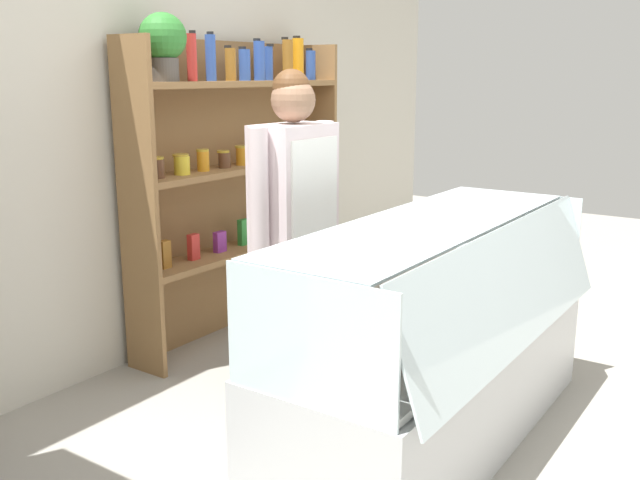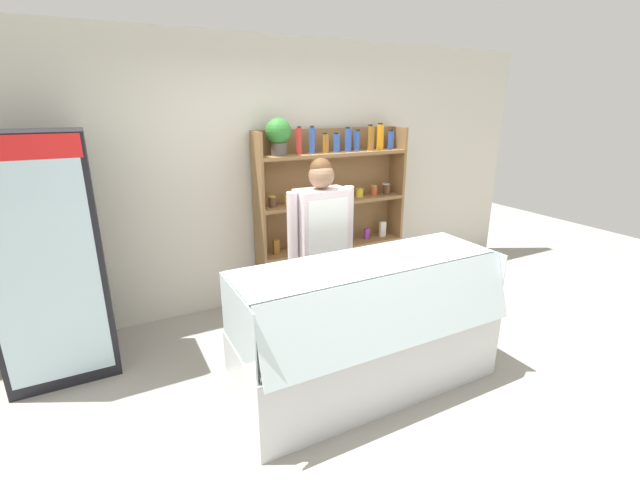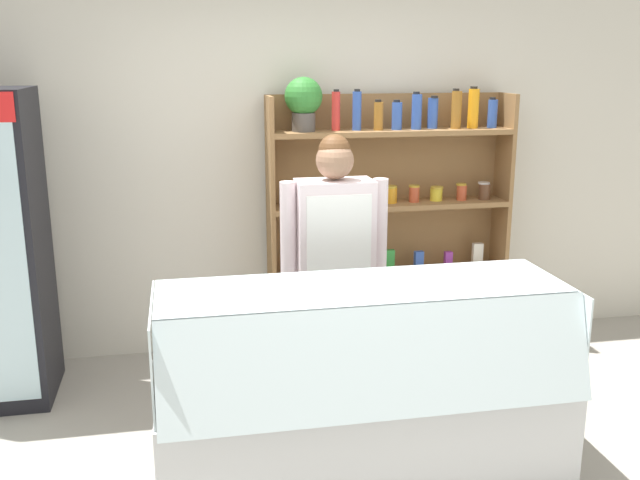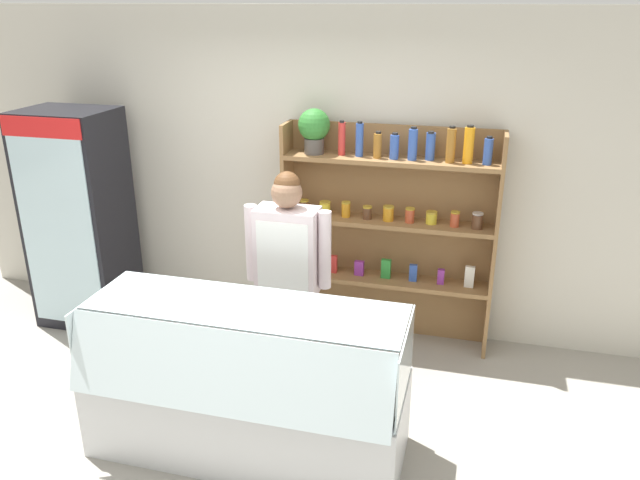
% 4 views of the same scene
% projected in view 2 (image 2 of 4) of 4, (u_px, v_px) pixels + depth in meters
% --- Properties ---
extents(ground_plane, '(12.00, 12.00, 0.00)m').
position_uv_depth(ground_plane, '(365.00, 393.00, 3.20)').
color(ground_plane, gray).
extents(back_wall, '(6.80, 0.10, 2.70)m').
position_uv_depth(back_wall, '(265.00, 176.00, 4.44)').
color(back_wall, beige).
rests_on(back_wall, ground).
extents(drinks_fridge, '(0.76, 0.61, 1.89)m').
position_uv_depth(drinks_fridge, '(47.00, 260.00, 3.22)').
color(drinks_fridge, black).
rests_on(drinks_fridge, ground).
extents(shelving_unit, '(1.72, 0.29, 1.94)m').
position_uv_depth(shelving_unit, '(327.00, 198.00, 4.63)').
color(shelving_unit, olive).
rests_on(shelving_unit, ground).
extents(deli_display_case, '(1.98, 0.78, 1.01)m').
position_uv_depth(deli_display_case, '(367.00, 349.00, 3.20)').
color(deli_display_case, silver).
rests_on(deli_display_case, ground).
extents(shop_clerk, '(0.63, 0.25, 1.65)m').
position_uv_depth(shop_clerk, '(322.00, 236.00, 3.69)').
color(shop_clerk, '#2D2D38').
rests_on(shop_clerk, ground).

